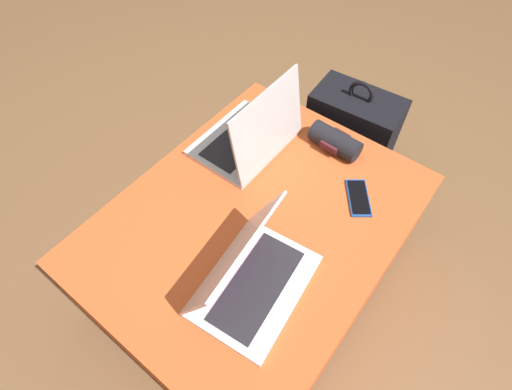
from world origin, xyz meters
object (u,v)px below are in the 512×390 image
at_px(cell_phone, 358,198).
at_px(wrist_brace, 335,141).
at_px(laptop_far, 251,136).
at_px(backpack, 350,138).
at_px(laptop_near, 248,275).

bearing_deg(cell_phone, wrist_brace, 103.89).
distance_m(laptop_far, cell_phone, 0.40).
distance_m(laptop_far, backpack, 0.54).
relative_size(laptop_near, cell_phone, 2.43).
distance_m(laptop_near, wrist_brace, 0.57).
xyz_separation_m(laptop_near, backpack, (0.84, 0.13, -0.25)).
xyz_separation_m(laptop_near, wrist_brace, (0.57, 0.08, -0.01)).
xyz_separation_m(laptop_far, cell_phone, (0.03, -0.40, -0.05)).
relative_size(laptop_far, wrist_brace, 1.86).
distance_m(cell_phone, backpack, 0.51).
bearing_deg(backpack, cell_phone, 113.99).
xyz_separation_m(laptop_near, cell_phone, (0.43, -0.10, -0.04)).
xyz_separation_m(laptop_near, laptop_far, (0.40, 0.30, 0.01)).
bearing_deg(cell_phone, laptop_near, -140.51).
relative_size(laptop_near, laptop_far, 1.09).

